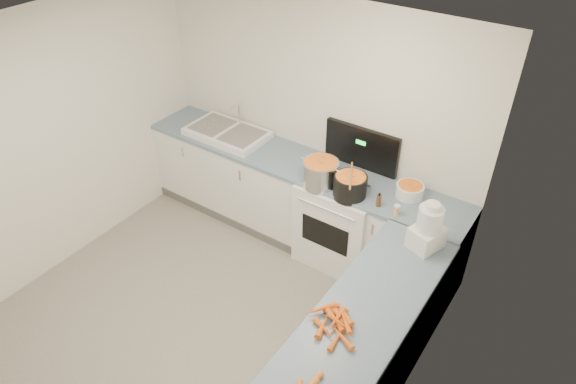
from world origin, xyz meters
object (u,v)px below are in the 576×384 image
Objects in this scene: sink at (227,133)px; extract_bottle at (379,201)px; stove at (342,219)px; spice_jar at (397,211)px; food_processor at (428,229)px; black_pot at (350,187)px; mixing_bowl at (410,191)px; steel_pot at (321,173)px.

sink reaches higher than extract_bottle.
extract_bottle is at bearing -22.74° from stove.
spice_jar is 0.45m from food_processor.
food_processor reaches higher than spice_jar.
spice_jar is 0.20× the size of food_processor.
stove is 0.60m from black_pot.
food_processor is at bearing -33.94° from spice_jar.
sink is at bearing 169.13° from food_processor.
black_pot is 0.88m from food_processor.
mixing_bowl is at bearing 10.51° from stove.
sink is 2.47m from food_processor.
mixing_bowl is 0.32m from spice_jar.
extract_bottle is (-0.16, -0.29, -0.00)m from mixing_bowl.
steel_pot is 1.12× the size of black_pot.
black_pot is 0.71× the size of food_processor.
steel_pot is 3.99× the size of spice_jar.
mixing_bowl is 2.95× the size of spice_jar.
steel_pot is 0.79m from spice_jar.
food_processor is at bearing -10.87° from sink.
steel_pot reaches higher than mixing_bowl.
steel_pot is 3.05× the size of extract_bottle.
steel_pot is 0.61m from extract_bottle.
steel_pot is at bearing 176.97° from spice_jar.
steel_pot is at bearing -8.16° from sink.
food_processor is (2.42, -0.47, 0.14)m from sink.
black_pot is 3.57× the size of spice_jar.
stove is 1.25m from food_processor.
extract_bottle is at bearing -1.34° from steel_pot.
food_processor reaches higher than steel_pot.
sink is 1.89m from extract_bottle.
black_pot is 2.73× the size of extract_bottle.
sink is 2.55× the size of steel_pot.
food_processor is at bearing -13.83° from steel_pot.
extract_bottle reaches higher than spice_jar.
steel_pot is 1.35× the size of mixing_bowl.
steel_pot reaches higher than black_pot.
extract_bottle is (0.43, -0.18, 0.52)m from stove.
stove is 0.70m from extract_bottle.
steel_pot is at bearing -136.03° from stove.
sink is 2.05m from mixing_bowl.
steel_pot is at bearing 178.29° from black_pot.
sink reaches higher than spice_jar.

